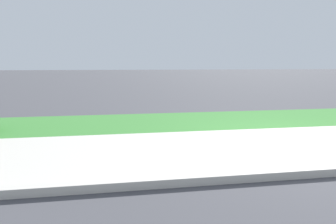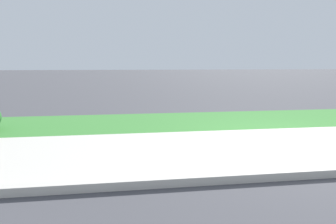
{
  "view_description": "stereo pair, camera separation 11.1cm",
  "coord_description": "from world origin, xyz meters",
  "views": [
    {
      "loc": [
        -3.34,
        -4.56,
        1.6
      ],
      "look_at": [
        -2.41,
        1.77,
        0.4
      ],
      "focal_mm": 28.0,
      "sensor_mm": 36.0,
      "label": 1
    },
    {
      "loc": [
        -3.23,
        -4.58,
        1.6
      ],
      "look_at": [
        -2.41,
        1.77,
        0.4
      ],
      "focal_mm": 28.0,
      "sensor_mm": 36.0,
      "label": 2
    }
  ],
  "objects": [
    {
      "name": "sidewalk_pavement",
      "position": [
        0.0,
        0.0,
        0.01
      ],
      "size": [
        18.0,
        2.58,
        0.01
      ],
      "primitive_type": "cube",
      "color": "#BCB7AD",
      "rests_on": "ground"
    },
    {
      "name": "grass_verge",
      "position": [
        0.0,
        2.48,
        0.0
      ],
      "size": [
        18.0,
        2.39,
        0.01
      ],
      "primitive_type": "cube",
      "color": "#387A33",
      "rests_on": "ground"
    },
    {
      "name": "ground_plane",
      "position": [
        0.0,
        0.0,
        0.0
      ],
      "size": [
        120.0,
        120.0,
        0.0
      ],
      "primitive_type": "plane",
      "color": "#424247"
    }
  ]
}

